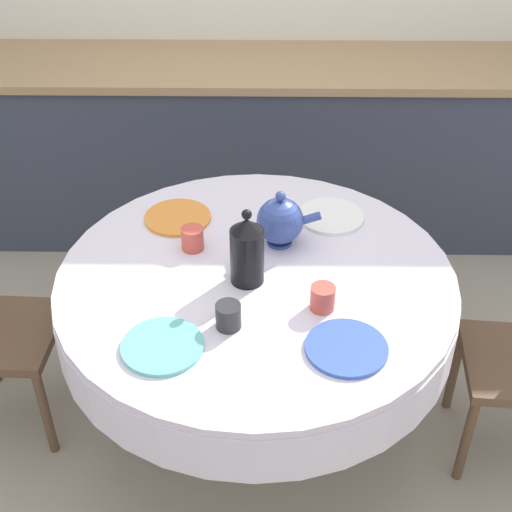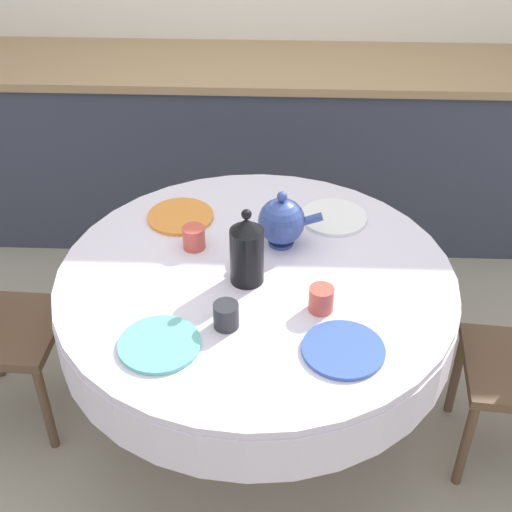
{
  "view_description": "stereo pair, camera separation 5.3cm",
  "coord_description": "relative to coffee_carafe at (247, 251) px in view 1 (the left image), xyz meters",
  "views": [
    {
      "loc": [
        0.02,
        -1.92,
        2.27
      ],
      "look_at": [
        0.0,
        0.0,
        0.85
      ],
      "focal_mm": 50.0,
      "sensor_mm": 36.0,
      "label": 1
    },
    {
      "loc": [
        0.08,
        -1.92,
        2.27
      ],
      "look_at": [
        0.0,
        0.0,
        0.85
      ],
      "focal_mm": 50.0,
      "sensor_mm": 36.0,
      "label": 2
    }
  ],
  "objects": [
    {
      "name": "cup_far_right",
      "position": [
        0.12,
        0.29,
        -0.08
      ],
      "size": [
        0.08,
        0.08,
        0.08
      ],
      "primitive_type": "cylinder",
      "color": "white",
      "rests_on": "dining_table"
    },
    {
      "name": "cup_near_left",
      "position": [
        -0.05,
        -0.23,
        -0.08
      ],
      "size": [
        0.08,
        0.08,
        0.08
      ],
      "primitive_type": "cylinder",
      "color": "#28282D",
      "rests_on": "dining_table"
    },
    {
      "name": "plate_far_left",
      "position": [
        -0.27,
        0.37,
        -0.12
      ],
      "size": [
        0.25,
        0.25,
        0.01
      ],
      "primitive_type": "cylinder",
      "color": "orange",
      "rests_on": "dining_table"
    },
    {
      "name": "kitchen_counter",
      "position": [
        0.03,
        1.5,
        -0.41
      ],
      "size": [
        3.24,
        0.64,
        0.95
      ],
      "color": "#383D4C",
      "rests_on": "ground_plane"
    },
    {
      "name": "dining_table",
      "position": [
        0.03,
        0.03,
        -0.24
      ],
      "size": [
        1.38,
        1.38,
        0.77
      ],
      "color": "tan",
      "rests_on": "ground_plane"
    },
    {
      "name": "coffee_carafe",
      "position": [
        0.0,
        0.0,
        0.0
      ],
      "size": [
        0.11,
        0.11,
        0.28
      ],
      "color": "black",
      "rests_on": "dining_table"
    },
    {
      "name": "cup_near_right",
      "position": [
        0.24,
        -0.14,
        -0.08
      ],
      "size": [
        0.08,
        0.08,
        0.08
      ],
      "primitive_type": "cylinder",
      "color": "#CC4C3D",
      "rests_on": "dining_table"
    },
    {
      "name": "cup_far_left",
      "position": [
        -0.2,
        0.18,
        -0.08
      ],
      "size": [
        0.08,
        0.08,
        0.08
      ],
      "primitive_type": "cylinder",
      "color": "#CC4C3D",
      "rests_on": "dining_table"
    },
    {
      "name": "ground_plane",
      "position": [
        0.03,
        0.03,
        -0.89
      ],
      "size": [
        12.0,
        12.0,
        0.0
      ],
      "primitive_type": "plane",
      "color": "#9E937F"
    },
    {
      "name": "teapot",
      "position": [
        0.11,
        0.22,
        -0.03
      ],
      "size": [
        0.23,
        0.17,
        0.22
      ],
      "color": "#33478E",
      "rests_on": "dining_table"
    },
    {
      "name": "plate_far_right",
      "position": [
        0.31,
        0.39,
        -0.12
      ],
      "size": [
        0.25,
        0.25,
        0.01
      ],
      "primitive_type": "cylinder",
      "color": "white",
      "rests_on": "dining_table"
    },
    {
      "name": "plate_near_left",
      "position": [
        -0.25,
        -0.33,
        -0.12
      ],
      "size": [
        0.25,
        0.25,
        0.01
      ],
      "primitive_type": "cylinder",
      "color": "#60BCB7",
      "rests_on": "dining_table"
    },
    {
      "name": "plate_near_right",
      "position": [
        0.31,
        -0.33,
        -0.12
      ],
      "size": [
        0.25,
        0.25,
        0.01
      ],
      "primitive_type": "cylinder",
      "color": "#3856AD",
      "rests_on": "dining_table"
    }
  ]
}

